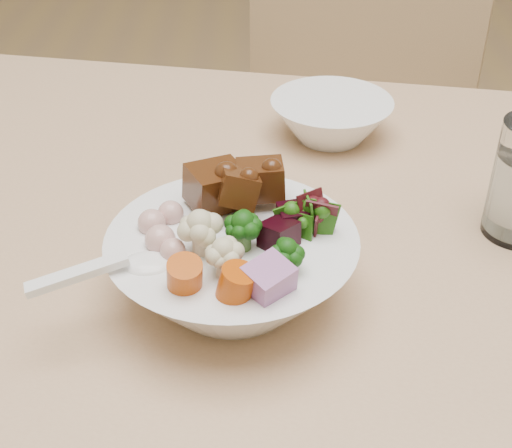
{
  "coord_description": "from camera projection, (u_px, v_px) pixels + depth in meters",
  "views": [
    {
      "loc": [
        -0.15,
        -0.57,
        1.07
      ],
      "look_at": [
        -0.15,
        -0.1,
        0.75
      ],
      "focal_mm": 50.0,
      "sensor_mm": 36.0,
      "label": 1
    }
  ],
  "objects": [
    {
      "name": "chair_far",
      "position": [
        337.0,
        115.0,
        1.24
      ],
      "size": [
        0.56,
        0.56,
        0.93
      ],
      "rotation": [
        0.0,
        0.0,
        -0.42
      ],
      "color": "tan",
      "rests_on": "ground"
    },
    {
      "name": "food_bowl",
      "position": [
        234.0,
        262.0,
        0.58
      ],
      "size": [
        0.2,
        0.2,
        0.11
      ],
      "color": "white",
      "rests_on": "dining_table"
    },
    {
      "name": "soup_spoon",
      "position": [
        130.0,
        267.0,
        0.53
      ],
      "size": [
        0.11,
        0.06,
        0.02
      ],
      "rotation": [
        0.0,
        0.0,
        0.33
      ],
      "color": "white",
      "rests_on": "food_bowl"
    },
    {
      "name": "side_bowl",
      "position": [
        331.0,
        119.0,
        0.81
      ],
      "size": [
        0.14,
        0.14,
        0.05
      ],
      "primitive_type": null,
      "color": "white",
      "rests_on": "dining_table"
    }
  ]
}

